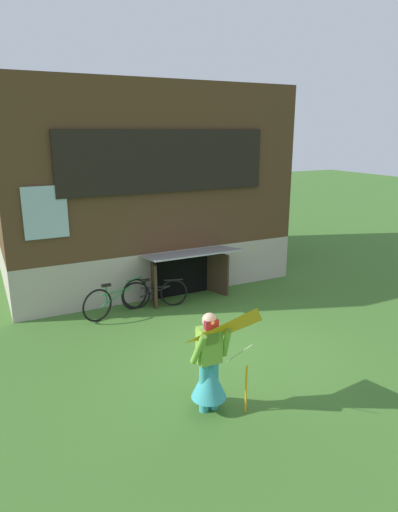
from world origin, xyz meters
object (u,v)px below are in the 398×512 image
Objects in this scene: kite at (256,340)px; bicycle_black at (155,293)px; person at (209,370)px; bicycle_green at (116,299)px.

kite reaches higher than bicycle_black.
person reaches higher than bicycle_green.
kite is 4.75m from bicycle_green.
kite is 4.79m from bicycle_black.
bicycle_green reaches higher than bicycle_black.
bicycle_green is at bearing -161.41° from bicycle_black.
person is at bearing -84.70° from bicycle_black.
kite is 1.11× the size of bicycle_black.
kite reaches higher than person.
kite reaches higher than bicycle_green.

